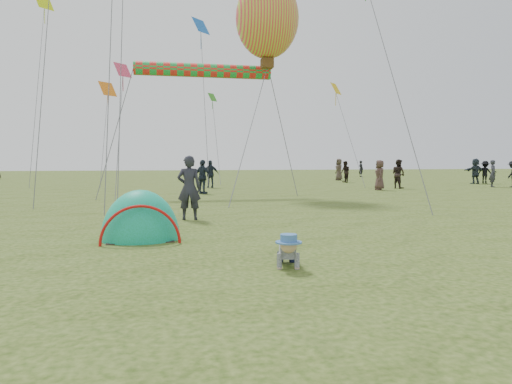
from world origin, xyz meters
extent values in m
plane|color=#203A0B|center=(0.00, 0.00, 0.00)|extent=(140.00, 140.00, 0.00)
ellipsoid|color=#0C984E|center=(-2.20, 3.29, 0.00)|extent=(1.67, 1.40, 2.10)
imported|color=#262530|center=(-1.03, 6.31, 0.89)|extent=(0.71, 0.52, 1.79)
imported|color=#2D2D37|center=(18.17, 18.20, 0.84)|extent=(0.62, 0.72, 1.67)
imported|color=black|center=(19.25, 17.85, 0.81)|extent=(0.94, 1.20, 1.62)
imported|color=black|center=(11.75, 18.08, 0.85)|extent=(0.88, 1.00, 1.71)
imported|color=#1D2532|center=(1.03, 20.95, 0.83)|extent=(0.99, 0.45, 1.66)
imported|color=#45302C|center=(10.01, 16.97, 0.84)|extent=(0.75, 0.94, 1.67)
imported|color=#262F39|center=(19.76, 21.95, 0.89)|extent=(1.72, 0.79, 1.79)
imported|color=black|center=(17.50, 35.98, 0.81)|extent=(0.46, 0.63, 1.62)
imported|color=black|center=(11.45, 25.36, 0.80)|extent=(0.64, 0.81, 1.60)
imported|color=#202A38|center=(0.15, 16.04, 0.84)|extent=(0.99, 0.99, 1.68)
imported|color=black|center=(20.63, 22.05, 0.81)|extent=(1.10, 1.19, 1.61)
imported|color=#40352D|center=(12.41, 29.01, 0.89)|extent=(0.60, 0.89, 1.78)
cylinder|color=red|center=(0.17, 15.41, 5.88)|extent=(6.39, 0.64, 0.64)
plane|color=yellow|center=(10.09, 23.93, 6.63)|extent=(0.99, 0.99, 0.81)
plane|color=#D9F109|center=(-9.55, 27.48, 12.33)|extent=(1.20, 1.20, 0.98)
plane|color=#E53F65|center=(-3.71, 18.02, 6.25)|extent=(0.90, 0.90, 0.74)
plane|color=orange|center=(-5.53, 27.39, 6.66)|extent=(1.24, 1.24, 1.02)
plane|color=#399222|center=(2.04, 29.32, 6.54)|extent=(0.79, 0.79, 0.64)
plane|color=blue|center=(0.85, 25.15, 10.72)|extent=(1.30, 1.30, 1.06)
camera|label=1|loc=(-1.69, -6.46, 1.66)|focal=32.00mm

